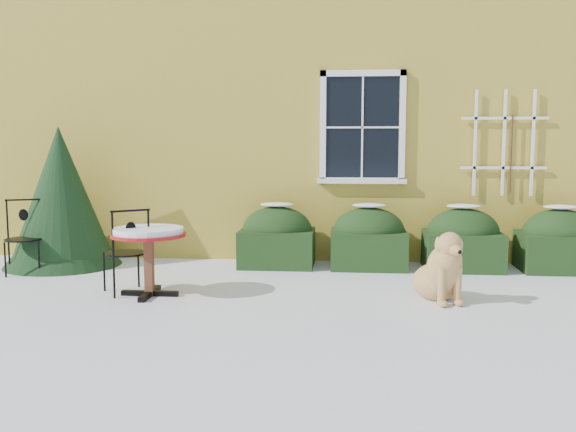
# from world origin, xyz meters

# --- Properties ---
(ground) EXTENTS (80.00, 80.00, 0.00)m
(ground) POSITION_xyz_m (0.00, 0.00, 0.00)
(ground) COLOR white
(ground) RESTS_ON ground
(house) EXTENTS (12.40, 8.40, 6.40)m
(house) POSITION_xyz_m (0.00, 7.00, 3.22)
(house) COLOR gold
(house) RESTS_ON ground
(hedge_row) EXTENTS (4.95, 0.80, 0.91)m
(hedge_row) POSITION_xyz_m (1.65, 2.55, 0.40)
(hedge_row) COLOR black
(hedge_row) RESTS_ON ground
(evergreen_shrub) EXTENTS (1.65, 1.65, 1.99)m
(evergreen_shrub) POSITION_xyz_m (-3.38, 2.32, 0.80)
(evergreen_shrub) COLOR black
(evergreen_shrub) RESTS_ON ground
(bistro_table) EXTENTS (0.85, 0.85, 0.79)m
(bistro_table) POSITION_xyz_m (-1.57, 0.62, 0.66)
(bistro_table) COLOR black
(bistro_table) RESTS_ON ground
(patio_chair_near) EXTENTS (0.62, 0.62, 1.00)m
(patio_chair_near) POSITION_xyz_m (-1.86, 0.72, 0.50)
(patio_chair_near) COLOR black
(patio_chair_near) RESTS_ON ground
(patio_chair_far) EXTENTS (0.57, 0.57, 0.99)m
(patio_chair_far) POSITION_xyz_m (-3.66, 1.75, 0.50)
(patio_chair_far) COLOR black
(patio_chair_far) RESTS_ON ground
(dog) EXTENTS (0.67, 0.92, 0.82)m
(dog) POSITION_xyz_m (1.74, 0.67, 0.33)
(dog) COLOR tan
(dog) RESTS_ON ground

